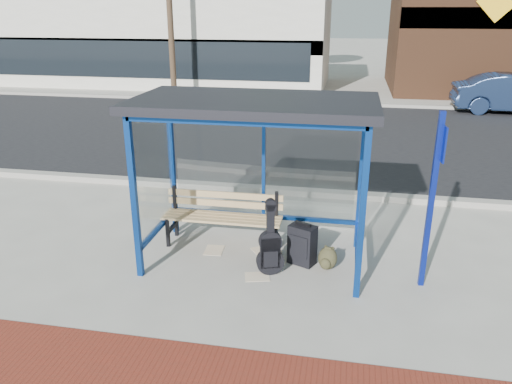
% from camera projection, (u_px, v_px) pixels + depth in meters
% --- Properties ---
extents(ground, '(120.00, 120.00, 0.00)m').
position_uv_depth(ground, '(255.00, 260.00, 7.51)').
color(ground, '#B2ADA0').
rests_on(ground, ground).
extents(brick_paver_strip, '(60.00, 1.00, 0.01)m').
position_uv_depth(brick_paver_strip, '(207.00, 377.00, 5.11)').
color(brick_paver_strip, maroon).
rests_on(brick_paver_strip, ground).
extents(curb_near, '(60.00, 0.25, 0.12)m').
position_uv_depth(curb_near, '(282.00, 191.00, 10.16)').
color(curb_near, gray).
rests_on(curb_near, ground).
extents(street_asphalt, '(60.00, 10.00, 0.00)m').
position_uv_depth(street_asphalt, '(305.00, 135.00, 14.88)').
color(street_asphalt, black).
rests_on(street_asphalt, ground).
extents(curb_far, '(60.00, 0.25, 0.12)m').
position_uv_depth(curb_far, '(318.00, 103.00, 19.56)').
color(curb_far, gray).
rests_on(curb_far, ground).
extents(far_sidewalk, '(60.00, 4.00, 0.01)m').
position_uv_depth(far_sidewalk, '(321.00, 97.00, 21.33)').
color(far_sidewalk, '#B2ADA0').
rests_on(far_sidewalk, ground).
extents(bus_shelter, '(3.30, 1.80, 2.42)m').
position_uv_depth(bus_shelter, '(255.00, 123.00, 6.85)').
color(bus_shelter, navy).
rests_on(bus_shelter, ground).
extents(storefront_white, '(18.00, 6.04, 4.00)m').
position_uv_depth(storefront_white, '(146.00, 41.00, 24.96)').
color(storefront_white, silver).
rests_on(storefront_white, ground).
extents(storefront_brown, '(10.00, 7.08, 6.40)m').
position_uv_depth(storefront_brown, '(511.00, 17.00, 22.04)').
color(storefront_brown, '#59331E').
rests_on(storefront_brown, ground).
extents(bench, '(1.88, 0.47, 0.89)m').
position_uv_depth(bench, '(223.00, 214.00, 7.87)').
color(bench, black).
rests_on(bench, ground).
extents(guitar_bag, '(0.41, 0.23, 1.07)m').
position_uv_depth(guitar_bag, '(270.00, 249.00, 6.98)').
color(guitar_bag, black).
rests_on(guitar_bag, ground).
extents(suitcase, '(0.44, 0.37, 0.66)m').
position_uv_depth(suitcase, '(302.00, 245.00, 7.28)').
color(suitcase, black).
rests_on(suitcase, ground).
extents(backpack, '(0.32, 0.30, 0.33)m').
position_uv_depth(backpack, '(327.00, 259.00, 7.19)').
color(backpack, '#302E1B').
rests_on(backpack, ground).
extents(sign_post, '(0.10, 0.30, 2.39)m').
position_uv_depth(sign_post, '(433.00, 192.00, 6.36)').
color(sign_post, navy).
rests_on(sign_post, ground).
extents(newspaper_a, '(0.31, 0.38, 0.01)m').
position_uv_depth(newspaper_a, '(214.00, 250.00, 7.79)').
color(newspaper_a, white).
rests_on(newspaper_a, ground).
extents(newspaper_b, '(0.40, 0.35, 0.01)m').
position_uv_depth(newspaper_b, '(257.00, 277.00, 7.02)').
color(newspaper_b, white).
rests_on(newspaper_b, ground).
extents(newspaper_c, '(0.53, 0.51, 0.01)m').
position_uv_depth(newspaper_c, '(267.00, 250.00, 7.80)').
color(newspaper_c, white).
rests_on(newspaper_c, ground).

